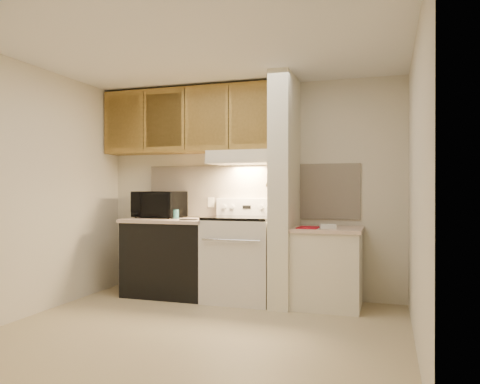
% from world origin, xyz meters
% --- Properties ---
extents(floor, '(3.60, 3.60, 0.00)m').
position_xyz_m(floor, '(0.00, 0.00, 0.00)').
color(floor, tan).
rests_on(floor, ground).
extents(ceiling, '(3.60, 3.60, 0.00)m').
position_xyz_m(ceiling, '(0.00, 0.00, 2.50)').
color(ceiling, white).
rests_on(ceiling, wall_back).
extents(wall_back, '(3.60, 2.50, 0.02)m').
position_xyz_m(wall_back, '(0.00, 1.50, 1.25)').
color(wall_back, beige).
rests_on(wall_back, floor).
extents(wall_left, '(0.02, 3.00, 2.50)m').
position_xyz_m(wall_left, '(-1.80, 0.00, 1.25)').
color(wall_left, beige).
rests_on(wall_left, floor).
extents(wall_right, '(0.02, 3.00, 2.50)m').
position_xyz_m(wall_right, '(1.80, 0.00, 1.25)').
color(wall_right, beige).
rests_on(wall_right, floor).
extents(backsplash, '(2.60, 0.02, 0.63)m').
position_xyz_m(backsplash, '(0.00, 1.49, 1.24)').
color(backsplash, '#F4E3CA').
rests_on(backsplash, wall_back).
extents(range_body, '(0.76, 0.65, 0.92)m').
position_xyz_m(range_body, '(0.00, 1.16, 0.46)').
color(range_body, silver).
rests_on(range_body, floor).
extents(oven_window, '(0.50, 0.01, 0.30)m').
position_xyz_m(oven_window, '(0.00, 0.84, 0.50)').
color(oven_window, black).
rests_on(oven_window, range_body).
extents(oven_handle, '(0.65, 0.02, 0.02)m').
position_xyz_m(oven_handle, '(0.00, 0.80, 0.72)').
color(oven_handle, silver).
rests_on(oven_handle, range_body).
extents(cooktop, '(0.74, 0.64, 0.03)m').
position_xyz_m(cooktop, '(0.00, 1.16, 0.94)').
color(cooktop, black).
rests_on(cooktop, range_body).
extents(range_backguard, '(0.76, 0.08, 0.20)m').
position_xyz_m(range_backguard, '(0.00, 1.44, 1.05)').
color(range_backguard, silver).
rests_on(range_backguard, range_body).
extents(range_display, '(0.10, 0.01, 0.04)m').
position_xyz_m(range_display, '(0.00, 1.40, 1.05)').
color(range_display, black).
rests_on(range_display, range_backguard).
extents(range_knob_left_outer, '(0.05, 0.02, 0.05)m').
position_xyz_m(range_knob_left_outer, '(-0.28, 1.40, 1.05)').
color(range_knob_left_outer, silver).
rests_on(range_knob_left_outer, range_backguard).
extents(range_knob_left_inner, '(0.05, 0.02, 0.05)m').
position_xyz_m(range_knob_left_inner, '(-0.18, 1.40, 1.05)').
color(range_knob_left_inner, silver).
rests_on(range_knob_left_inner, range_backguard).
extents(range_knob_right_inner, '(0.05, 0.02, 0.05)m').
position_xyz_m(range_knob_right_inner, '(0.18, 1.40, 1.05)').
color(range_knob_right_inner, silver).
rests_on(range_knob_right_inner, range_backguard).
extents(range_knob_right_outer, '(0.05, 0.02, 0.05)m').
position_xyz_m(range_knob_right_outer, '(0.28, 1.40, 1.05)').
color(range_knob_right_outer, silver).
rests_on(range_knob_right_outer, range_backguard).
extents(dishwasher_front, '(1.00, 0.63, 0.87)m').
position_xyz_m(dishwasher_front, '(-0.88, 1.17, 0.43)').
color(dishwasher_front, black).
rests_on(dishwasher_front, floor).
extents(left_countertop, '(1.04, 0.67, 0.04)m').
position_xyz_m(left_countertop, '(-0.88, 1.17, 0.89)').
color(left_countertop, beige).
rests_on(left_countertop, dishwasher_front).
extents(spoon_rest, '(0.21, 0.10, 0.01)m').
position_xyz_m(spoon_rest, '(-0.55, 0.97, 0.92)').
color(spoon_rest, black).
rests_on(spoon_rest, left_countertop).
extents(teal_jar, '(0.12, 0.12, 0.11)m').
position_xyz_m(teal_jar, '(-0.83, 1.19, 0.96)').
color(teal_jar, '#2B6465').
rests_on(teal_jar, left_countertop).
extents(outlet, '(0.08, 0.01, 0.12)m').
position_xyz_m(outlet, '(-0.48, 1.48, 1.10)').
color(outlet, silver).
rests_on(outlet, backsplash).
extents(microwave, '(0.62, 0.46, 0.32)m').
position_xyz_m(microwave, '(-1.10, 1.31, 1.07)').
color(microwave, black).
rests_on(microwave, left_countertop).
extents(partition_pillar, '(0.22, 0.70, 2.50)m').
position_xyz_m(partition_pillar, '(0.51, 1.15, 1.25)').
color(partition_pillar, '#ECE6CA').
rests_on(partition_pillar, floor).
extents(pillar_trim, '(0.01, 0.70, 0.04)m').
position_xyz_m(pillar_trim, '(0.39, 1.15, 1.30)').
color(pillar_trim, olive).
rests_on(pillar_trim, partition_pillar).
extents(knife_strip, '(0.02, 0.42, 0.04)m').
position_xyz_m(knife_strip, '(0.39, 1.10, 1.32)').
color(knife_strip, black).
rests_on(knife_strip, partition_pillar).
extents(knife_blade_a, '(0.01, 0.03, 0.16)m').
position_xyz_m(knife_blade_a, '(0.38, 0.94, 1.22)').
color(knife_blade_a, silver).
rests_on(knife_blade_a, knife_strip).
extents(knife_handle_a, '(0.02, 0.02, 0.10)m').
position_xyz_m(knife_handle_a, '(0.38, 0.93, 1.37)').
color(knife_handle_a, black).
rests_on(knife_handle_a, knife_strip).
extents(knife_blade_b, '(0.01, 0.04, 0.18)m').
position_xyz_m(knife_blade_b, '(0.38, 1.02, 1.21)').
color(knife_blade_b, silver).
rests_on(knife_blade_b, knife_strip).
extents(knife_handle_b, '(0.02, 0.02, 0.10)m').
position_xyz_m(knife_handle_b, '(0.38, 1.03, 1.37)').
color(knife_handle_b, black).
rests_on(knife_handle_b, knife_strip).
extents(knife_blade_c, '(0.01, 0.04, 0.20)m').
position_xyz_m(knife_blade_c, '(0.38, 1.10, 1.20)').
color(knife_blade_c, silver).
rests_on(knife_blade_c, knife_strip).
extents(knife_handle_c, '(0.02, 0.02, 0.10)m').
position_xyz_m(knife_handle_c, '(0.38, 1.09, 1.37)').
color(knife_handle_c, black).
rests_on(knife_handle_c, knife_strip).
extents(knife_blade_d, '(0.01, 0.04, 0.16)m').
position_xyz_m(knife_blade_d, '(0.38, 1.17, 1.22)').
color(knife_blade_d, silver).
rests_on(knife_blade_d, knife_strip).
extents(knife_handle_d, '(0.02, 0.02, 0.10)m').
position_xyz_m(knife_handle_d, '(0.38, 1.17, 1.37)').
color(knife_handle_d, black).
rests_on(knife_handle_d, knife_strip).
extents(knife_blade_e, '(0.01, 0.04, 0.18)m').
position_xyz_m(knife_blade_e, '(0.38, 1.27, 1.21)').
color(knife_blade_e, silver).
rests_on(knife_blade_e, knife_strip).
extents(knife_handle_e, '(0.02, 0.02, 0.10)m').
position_xyz_m(knife_handle_e, '(0.38, 1.26, 1.37)').
color(knife_handle_e, black).
rests_on(knife_handle_e, knife_strip).
extents(oven_mitt, '(0.03, 0.09, 0.22)m').
position_xyz_m(oven_mitt, '(0.38, 1.32, 1.17)').
color(oven_mitt, slate).
rests_on(oven_mitt, partition_pillar).
extents(right_cab_base, '(0.70, 0.60, 0.81)m').
position_xyz_m(right_cab_base, '(0.97, 1.15, 0.40)').
color(right_cab_base, silver).
rests_on(right_cab_base, floor).
extents(right_countertop, '(0.74, 0.64, 0.04)m').
position_xyz_m(right_countertop, '(0.97, 1.15, 0.83)').
color(right_countertop, beige).
rests_on(right_countertop, right_cab_base).
extents(red_folder, '(0.22, 0.30, 0.01)m').
position_xyz_m(red_folder, '(0.79, 1.03, 0.85)').
color(red_folder, '#A60E1C').
rests_on(red_folder, right_countertop).
extents(white_box, '(0.18, 0.14, 0.04)m').
position_xyz_m(white_box, '(0.99, 1.05, 0.87)').
color(white_box, white).
rests_on(white_box, right_countertop).
extents(range_hood, '(0.78, 0.44, 0.15)m').
position_xyz_m(range_hood, '(0.00, 1.28, 1.62)').
color(range_hood, silver).
rests_on(range_hood, upper_cabinets).
extents(hood_lip, '(0.78, 0.04, 0.06)m').
position_xyz_m(hood_lip, '(0.00, 1.07, 1.58)').
color(hood_lip, silver).
rests_on(hood_lip, range_hood).
extents(upper_cabinets, '(2.18, 0.33, 0.77)m').
position_xyz_m(upper_cabinets, '(-0.69, 1.32, 2.08)').
color(upper_cabinets, olive).
rests_on(upper_cabinets, wall_back).
extents(cab_door_a, '(0.46, 0.01, 0.63)m').
position_xyz_m(cab_door_a, '(-1.51, 1.17, 2.08)').
color(cab_door_a, olive).
rests_on(cab_door_a, upper_cabinets).
extents(cab_gap_a, '(0.01, 0.01, 0.73)m').
position_xyz_m(cab_gap_a, '(-1.23, 1.16, 2.08)').
color(cab_gap_a, black).
rests_on(cab_gap_a, upper_cabinets).
extents(cab_door_b, '(0.46, 0.01, 0.63)m').
position_xyz_m(cab_door_b, '(-0.96, 1.17, 2.08)').
color(cab_door_b, olive).
rests_on(cab_door_b, upper_cabinets).
extents(cab_gap_b, '(0.01, 0.01, 0.73)m').
position_xyz_m(cab_gap_b, '(-0.69, 1.16, 2.08)').
color(cab_gap_b, black).
rests_on(cab_gap_b, upper_cabinets).
extents(cab_door_c, '(0.46, 0.01, 0.63)m').
position_xyz_m(cab_door_c, '(-0.42, 1.17, 2.08)').
color(cab_door_c, olive).
rests_on(cab_door_c, upper_cabinets).
extents(cab_gap_c, '(0.01, 0.01, 0.73)m').
position_xyz_m(cab_gap_c, '(-0.14, 1.16, 2.08)').
color(cab_gap_c, black).
rests_on(cab_gap_c, upper_cabinets).
extents(cab_door_d, '(0.46, 0.01, 0.63)m').
position_xyz_m(cab_door_d, '(0.13, 1.17, 2.08)').
color(cab_door_d, olive).
rests_on(cab_door_d, upper_cabinets).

